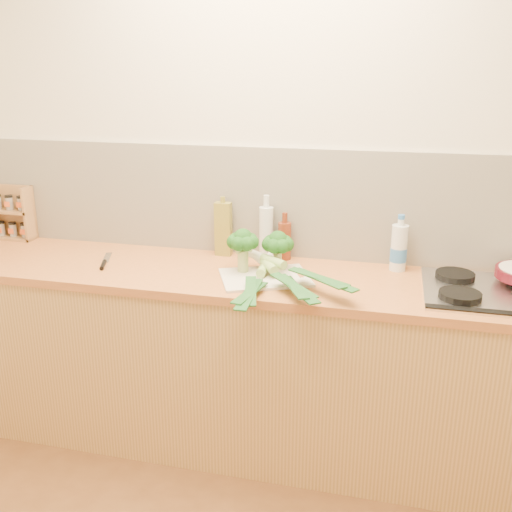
# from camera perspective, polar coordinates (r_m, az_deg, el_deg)

# --- Properties ---
(room_shell) EXTENTS (3.50, 3.50, 3.50)m
(room_shell) POSITION_cam_1_polar(r_m,az_deg,el_deg) (2.82, 1.64, 5.35)
(room_shell) COLOR beige
(room_shell) RESTS_ON ground
(counter) EXTENTS (3.20, 0.62, 0.90)m
(counter) POSITION_cam_1_polar(r_m,az_deg,el_deg) (2.81, 0.24, -10.43)
(counter) COLOR tan
(counter) RESTS_ON ground
(gas_hob) EXTENTS (0.58, 0.50, 0.04)m
(gas_hob) POSITION_cam_1_polar(r_m,az_deg,el_deg) (2.59, 22.78, -3.23)
(gas_hob) COLOR silver
(gas_hob) RESTS_ON counter
(chopping_board) EXTENTS (0.47, 0.42, 0.01)m
(chopping_board) POSITION_cam_1_polar(r_m,az_deg,el_deg) (2.56, 0.92, -2.18)
(chopping_board) COLOR beige
(chopping_board) RESTS_ON counter
(broccoli_left) EXTENTS (0.15, 0.15, 0.20)m
(broccoli_left) POSITION_cam_1_polar(r_m,az_deg,el_deg) (2.58, -1.33, 1.38)
(broccoli_left) COLOR #A1B167
(broccoli_left) RESTS_ON chopping_board
(broccoli_right) EXTENTS (0.15, 0.15, 0.18)m
(broccoli_right) POSITION_cam_1_polar(r_m,az_deg,el_deg) (2.62, 2.19, 1.24)
(broccoli_right) COLOR #A1B167
(broccoli_right) RESTS_ON chopping_board
(leek_front) EXTENTS (0.11, 0.67, 0.04)m
(leek_front) POSITION_cam_1_polar(r_m,az_deg,el_deg) (2.52, 0.44, -1.82)
(leek_front) COLOR white
(leek_front) RESTS_ON chopping_board
(leek_mid) EXTENTS (0.39, 0.53, 0.04)m
(leek_mid) POSITION_cam_1_polar(r_m,az_deg,el_deg) (2.49, 2.08, -1.65)
(leek_mid) COLOR white
(leek_mid) RESTS_ON chopping_board
(leek_back) EXTENTS (0.56, 0.42, 0.04)m
(leek_back) POSITION_cam_1_polar(r_m,az_deg,el_deg) (2.52, 2.96, -0.99)
(leek_back) COLOR white
(leek_back) RESTS_ON chopping_board
(chefs_knife) EXTENTS (0.12, 0.26, 0.02)m
(chefs_knife) POSITION_cam_1_polar(r_m,az_deg,el_deg) (2.84, -14.95, -0.69)
(chefs_knife) COLOR silver
(chefs_knife) RESTS_ON counter
(spice_rack) EXTENTS (0.25, 0.10, 0.30)m
(spice_rack) POSITION_cam_1_polar(r_m,az_deg,el_deg) (3.41, -23.15, 3.74)
(spice_rack) COLOR #AE764A
(spice_rack) RESTS_ON counter
(oil_tin) EXTENTS (0.08, 0.05, 0.30)m
(oil_tin) POSITION_cam_1_polar(r_m,az_deg,el_deg) (2.85, -3.29, 2.75)
(oil_tin) COLOR olive
(oil_tin) RESTS_ON counter
(glass_bottle) EXTENTS (0.07, 0.07, 0.32)m
(glass_bottle) POSITION_cam_1_polar(r_m,az_deg,el_deg) (2.81, 1.03, 2.45)
(glass_bottle) COLOR silver
(glass_bottle) RESTS_ON counter
(amber_bottle) EXTENTS (0.06, 0.06, 0.24)m
(amber_bottle) POSITION_cam_1_polar(r_m,az_deg,el_deg) (2.80, 2.87, 1.60)
(amber_bottle) COLOR #632612
(amber_bottle) RESTS_ON counter
(water_bottle) EXTENTS (0.08, 0.08, 0.25)m
(water_bottle) POSITION_cam_1_polar(r_m,az_deg,el_deg) (2.72, 14.09, 0.68)
(water_bottle) COLOR silver
(water_bottle) RESTS_ON counter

